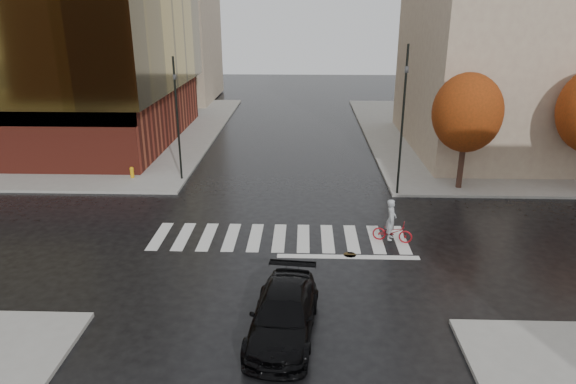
% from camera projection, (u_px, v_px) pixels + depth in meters
% --- Properties ---
extents(ground, '(120.00, 120.00, 0.00)m').
position_uv_depth(ground, '(279.00, 243.00, 22.94)').
color(ground, black).
rests_on(ground, ground).
extents(sidewalk_nw, '(30.00, 30.00, 0.15)m').
position_uv_depth(sidewalk_nw, '(43.00, 130.00, 43.30)').
color(sidewalk_nw, gray).
rests_on(sidewalk_nw, ground).
extents(sidewalk_ne, '(30.00, 30.00, 0.15)m').
position_uv_depth(sidewalk_ne, '(547.00, 134.00, 41.99)').
color(sidewalk_ne, gray).
rests_on(sidewalk_ne, ground).
extents(crosswalk, '(12.00, 3.00, 0.01)m').
position_uv_depth(crosswalk, '(279.00, 238.00, 23.41)').
color(crosswalk, silver).
rests_on(crosswalk, ground).
extents(building_ne_tan, '(16.00, 16.00, 18.00)m').
position_uv_depth(building_ne_tan, '(537.00, 19.00, 35.26)').
color(building_ne_tan, gray).
rests_on(building_ne_tan, sidewalk_ne).
extents(building_nw_far, '(14.00, 12.00, 20.00)m').
position_uv_depth(building_nw_far, '(146.00, 4.00, 54.74)').
color(building_nw_far, gray).
rests_on(building_nw_far, sidewalk_nw).
extents(tree_ne_a, '(3.80, 3.80, 6.50)m').
position_uv_depth(tree_ne_a, '(467.00, 113.00, 28.06)').
color(tree_ne_a, black).
rests_on(tree_ne_a, sidewalk_ne).
extents(sedan, '(2.49, 5.10, 1.43)m').
position_uv_depth(sedan, '(284.00, 314.00, 16.34)').
color(sedan, black).
rests_on(sedan, ground).
extents(cyclist, '(1.86, 1.05, 2.00)m').
position_uv_depth(cyclist, '(392.00, 227.00, 22.84)').
color(cyclist, '#A00E16').
rests_on(cyclist, ground).
extents(traffic_light_nw, '(0.22, 0.21, 7.18)m').
position_uv_depth(traffic_light_nw, '(177.00, 111.00, 29.65)').
color(traffic_light_nw, black).
rests_on(traffic_light_nw, sidewalk_nw).
extents(traffic_light_ne, '(0.23, 0.25, 8.03)m').
position_uv_depth(traffic_light_ne, '(403.00, 110.00, 27.03)').
color(traffic_light_ne, black).
rests_on(traffic_light_ne, sidewalk_ne).
extents(fire_hydrant, '(0.24, 0.24, 0.68)m').
position_uv_depth(fire_hydrant, '(132.00, 172.00, 31.05)').
color(fire_hydrant, orange).
rests_on(fire_hydrant, sidewalk_nw).
extents(manhole, '(0.72, 0.72, 0.01)m').
position_uv_depth(manhole, '(350.00, 255.00, 21.80)').
color(manhole, '#463419').
rests_on(manhole, ground).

